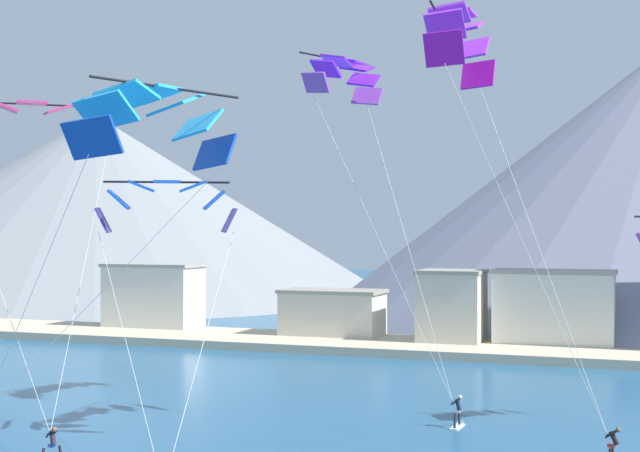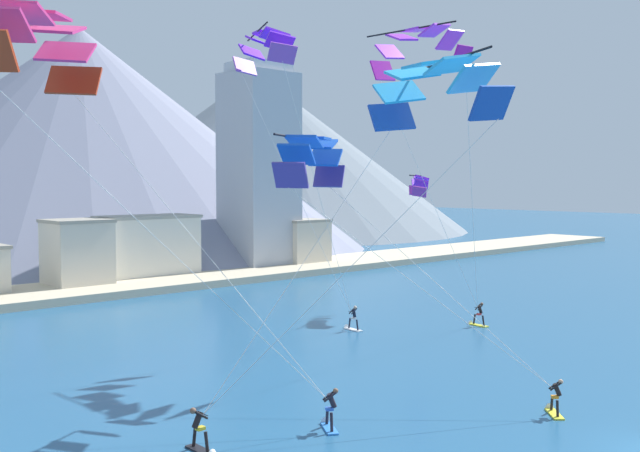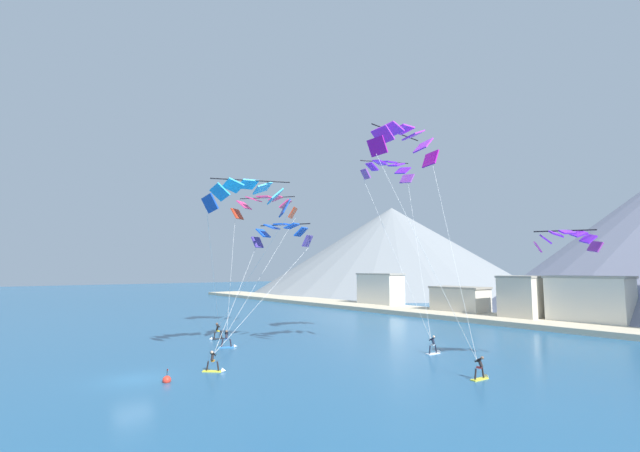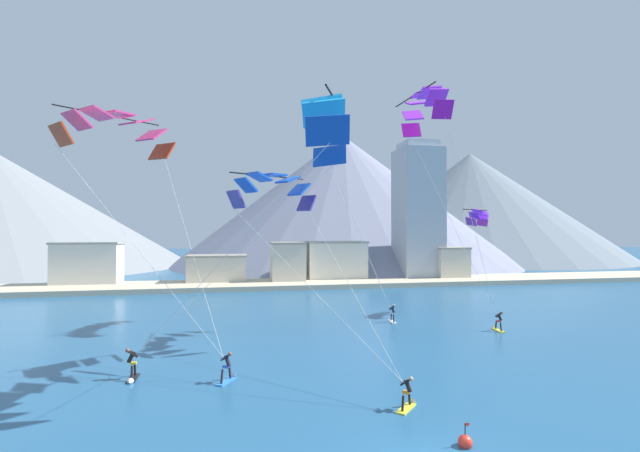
{
  "view_description": "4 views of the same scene",
  "coord_description": "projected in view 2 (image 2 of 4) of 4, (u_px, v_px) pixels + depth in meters",
  "views": [
    {
      "loc": [
        15.94,
        -20.62,
        9.7
      ],
      "look_at": [
        3.75,
        12.97,
        9.95
      ],
      "focal_mm": 50.0,
      "sensor_mm": 36.0,
      "label": 1
    },
    {
      "loc": [
        -26.41,
        -10.07,
        9.92
      ],
      "look_at": [
        0.51,
        19.2,
        7.48
      ],
      "focal_mm": 40.0,
      "sensor_mm": 36.0,
      "label": 2
    },
    {
      "loc": [
        31.36,
        -8.88,
        7.5
      ],
      "look_at": [
        1.52,
        14.96,
        11.37
      ],
      "focal_mm": 24.0,
      "sensor_mm": 36.0,
      "label": 3
    },
    {
      "loc": [
        -6.48,
        -13.68,
        8.24
      ],
      "look_at": [
        -0.78,
        16.15,
        8.63
      ],
      "focal_mm": 24.0,
      "sensor_mm": 36.0,
      "label": 4
    }
  ],
  "objects": [
    {
      "name": "kitesurfer_far_right",
      "position": [
        329.0,
        415.0,
        28.8
      ],
      "size": [
        1.23,
        1.7,
        1.75
      ],
      "color": "#337FDB",
      "rests_on": "ground"
    },
    {
      "name": "parafoil_kite_far_left",
      "position": [
        312.0,
        156.0,
        33.09
      ],
      "size": [
        8.33,
        11.62,
        10.84
      ],
      "color": "#483692"
    },
    {
      "name": "mountain_peak_central_summit",
      "position": [
        256.0,
        151.0,
        148.95
      ],
      "size": [
        87.26,
        87.26,
        32.76
      ],
      "color": "slate",
      "rests_on": "ground"
    },
    {
      "name": "kitesurfer_near_trail",
      "position": [
        477.0,
        318.0,
        49.45
      ],
      "size": [
        0.68,
        1.77,
        1.69
      ],
      "color": "yellow",
      "rests_on": "ground"
    },
    {
      "name": "mountain_peak_east_shoulder",
      "position": [
        81.0,
        138.0,
        107.07
      ],
      "size": [
        85.31,
        85.31,
        33.05
      ],
      "color": "gray",
      "rests_on": "ground"
    },
    {
      "name": "parafoil_kite_far_right",
      "position": [
        35.0,
        39.0,
        28.81
      ],
      "size": [
        11.71,
        12.48,
        15.52
      ],
      "color": "red"
    },
    {
      "name": "highrise_tower",
      "position": [
        259.0,
        169.0,
        81.07
      ],
      "size": [
        7.0,
        7.0,
        23.41
      ],
      "color": "#A8ADB7",
      "rests_on": "ground"
    },
    {
      "name": "kitesurfer_far_left",
      "position": [
        554.0,
        403.0,
        30.62
      ],
      "size": [
        1.5,
        1.53,
        1.62
      ],
      "color": "yellow",
      "rests_on": "ground"
    },
    {
      "name": "parafoil_kite_near_trail",
      "position": [
        419.0,
        47.0,
        44.02
      ],
      "size": [
        7.45,
        7.35,
        18.22
      ],
      "color": "#B013A4"
    },
    {
      "name": "parafoil_kite_near_lead",
      "position": [
        433.0,
        85.0,
        30.73
      ],
      "size": [
        12.51,
        7.8,
        13.94
      ],
      "color": "#133FA2"
    },
    {
      "name": "kitesurfer_near_lead",
      "position": [
        202.0,
        438.0,
        26.09
      ],
      "size": [
        0.68,
        1.75,
        1.79
      ],
      "color": "black",
      "rests_on": "ground"
    },
    {
      "name": "parafoil_kite_distant_high_outer",
      "position": [
        420.0,
        183.0,
        56.46
      ],
      "size": [
        4.15,
        4.0,
        1.8
      ],
      "color": "purple"
    },
    {
      "name": "shore_building_quay_east",
      "position": [
        303.0,
        243.0,
        83.13
      ],
      "size": [
        5.56,
        4.27,
        5.62
      ],
      "color": "beige",
      "rests_on": "ground"
    },
    {
      "name": "shore_building_harbour_front",
      "position": [
        148.0,
        248.0,
        71.59
      ],
      "size": [
        9.79,
        5.01,
        6.63
      ],
      "color": "silver",
      "rests_on": "ground"
    },
    {
      "name": "kitesurfer_mid_center",
      "position": [
        351.0,
        322.0,
        47.98
      ],
      "size": [
        0.58,
        1.76,
        1.72
      ],
      "color": "white",
      "rests_on": "ground"
    },
    {
      "name": "shore_building_old_town",
      "position": [
        77.0,
        255.0,
        64.95
      ],
      "size": [
        5.32,
        5.19,
        6.57
      ],
      "color": "beige",
      "rests_on": "ground"
    },
    {
      "name": "parafoil_kite_mid_center",
      "position": [
        266.0,
        48.0,
        43.51
      ],
      "size": [
        7.86,
        6.18,
        17.83
      ],
      "color": "purple"
    },
    {
      "name": "shoreline_strip",
      "position": [
        76.0,
        291.0,
        62.91
      ],
      "size": [
        180.0,
        10.0,
        0.7
      ],
      "primitive_type": "cube",
      "color": "beige",
      "rests_on": "ground"
    }
  ]
}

